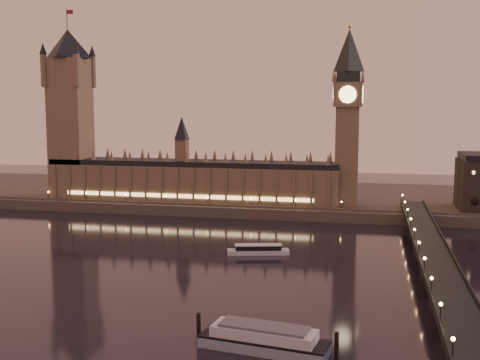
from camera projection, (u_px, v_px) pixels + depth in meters
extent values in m
plane|color=black|center=(201.00, 265.00, 247.21)|extent=(700.00, 700.00, 0.00)
cube|color=#423D35|center=(312.00, 198.00, 400.57)|extent=(560.00, 130.00, 6.00)
cube|color=brown|center=(192.00, 183.00, 370.72)|extent=(180.00, 26.00, 22.00)
cube|color=black|center=(192.00, 163.00, 369.12)|extent=(180.00, 22.00, 3.20)
cube|color=#FFCC7F|center=(185.00, 196.00, 358.40)|extent=(153.00, 0.25, 2.20)
cube|color=brown|center=(71.00, 129.00, 383.21)|extent=(22.00, 22.00, 88.00)
cone|color=black|center=(68.00, 44.00, 376.47)|extent=(31.68, 31.68, 18.00)
cylinder|color=black|center=(67.00, 19.00, 374.56)|extent=(0.44, 0.44, 12.00)
cube|color=maroon|center=(70.00, 12.00, 373.53)|extent=(4.00, 0.15, 2.50)
cube|color=brown|center=(347.00, 157.00, 348.83)|extent=(13.00, 13.00, 58.00)
cube|color=brown|center=(348.00, 95.00, 344.25)|extent=(16.00, 16.00, 14.00)
cylinder|color=#FFEAA5|center=(348.00, 94.00, 336.32)|extent=(9.60, 0.35, 9.60)
cylinder|color=#FFEAA5|center=(334.00, 95.00, 345.95)|extent=(0.35, 9.60, 9.60)
cube|color=black|center=(349.00, 77.00, 342.98)|extent=(13.00, 13.00, 6.00)
cone|color=black|center=(349.00, 50.00, 341.07)|extent=(17.68, 17.68, 24.00)
sphere|color=gold|center=(350.00, 27.00, 339.41)|extent=(2.00, 2.00, 2.00)
cube|color=black|center=(435.00, 258.00, 227.01)|extent=(13.00, 260.00, 2.00)
cube|color=black|center=(418.00, 253.00, 228.13)|extent=(0.60, 260.00, 1.00)
cube|color=black|center=(453.00, 255.00, 225.50)|extent=(0.60, 260.00, 1.00)
cylinder|color=black|center=(476.00, 208.00, 325.78)|extent=(0.70, 0.70, 7.88)
sphere|color=black|center=(476.00, 200.00, 325.26)|extent=(5.25, 5.25, 5.25)
cube|color=silver|center=(258.00, 252.00, 265.07)|extent=(27.75, 12.32, 1.99)
cube|color=black|center=(258.00, 247.00, 264.82)|extent=(20.65, 9.58, 1.99)
cube|color=silver|center=(258.00, 245.00, 264.67)|extent=(21.24, 9.94, 0.36)
cube|color=#8596A9|center=(264.00, 345.00, 161.96)|extent=(36.06, 15.12, 2.84)
cube|color=black|center=(264.00, 339.00, 161.75)|extent=(36.06, 15.12, 0.55)
cube|color=silver|center=(264.00, 333.00, 161.53)|extent=(29.42, 13.03, 2.84)
cube|color=#595B5E|center=(264.00, 327.00, 161.30)|extent=(24.93, 11.27, 0.76)
cylinder|color=black|center=(199.00, 326.00, 169.64)|extent=(1.20, 1.20, 7.43)
cylinder|color=black|center=(336.00, 346.00, 155.64)|extent=(1.20, 1.20, 7.43)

